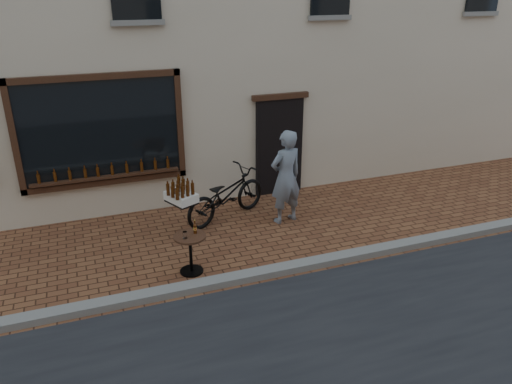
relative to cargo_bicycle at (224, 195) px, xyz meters
name	(u,v)px	position (x,y,z in m)	size (l,w,h in m)	color
ground	(251,286)	(-0.31, -2.52, -0.54)	(90.00, 90.00, 0.00)	brown
kerb	(247,276)	(-0.31, -2.32, -0.48)	(90.00, 0.25, 0.12)	slate
cargo_bicycle	(224,195)	(0.00, 0.00, 0.00)	(2.37, 1.56, 1.13)	black
bistro_table	(190,246)	(-1.12, -1.77, -0.04)	(0.54, 0.54, 0.93)	black
pedestrian	(286,177)	(1.14, -0.51, 0.43)	(0.70, 0.46, 1.93)	slate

